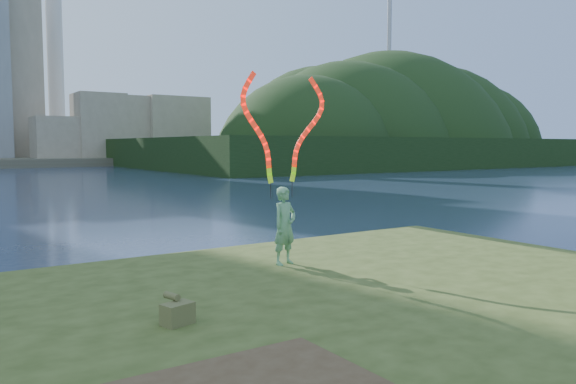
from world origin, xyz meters
TOP-DOWN VIEW (x-y plane):
  - ground at (0.00, 0.00)m, footprint 320.00×320.00m
  - grassy_knoll at (0.00, -2.30)m, footprint 20.00×18.00m
  - wooded_hill at (59.57, 59.96)m, footprint 78.00×50.00m
  - woman_with_ribbons at (1.51, 1.87)m, footprint 1.94×0.58m
  - canvas_bag at (-1.58, -0.38)m, footprint 0.43×0.49m

SIDE VIEW (x-z plane):
  - ground at x=0.00m, z-range 0.00..0.00m
  - wooded_hill at x=59.57m, z-range -31.34..31.66m
  - grassy_knoll at x=0.00m, z-range -0.06..0.74m
  - canvas_bag at x=-1.58m, z-range 0.77..1.13m
  - woman_with_ribbons at x=1.51m, z-range 0.31..4.18m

